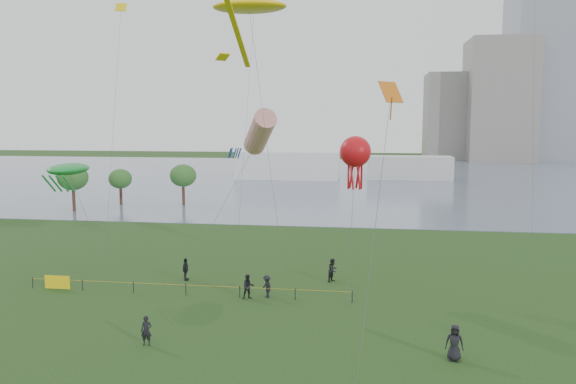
# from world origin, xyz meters

# --- Properties ---
(ground_plane) EXTENTS (400.00, 400.00, 0.00)m
(ground_plane) POSITION_xyz_m (0.00, 0.00, 0.00)
(ground_plane) COLOR black
(lake) EXTENTS (400.00, 120.00, 0.08)m
(lake) POSITION_xyz_m (0.00, 100.00, 0.02)
(lake) COLOR slate
(lake) RESTS_ON ground_plane
(building_mid) EXTENTS (20.00, 20.00, 38.00)m
(building_mid) POSITION_xyz_m (46.00, 162.00, 19.00)
(building_mid) COLOR gray
(building_mid) RESTS_ON ground_plane
(building_low) EXTENTS (16.00, 18.00, 28.00)m
(building_low) POSITION_xyz_m (32.00, 168.00, 14.00)
(building_low) COLOR slate
(building_low) RESTS_ON ground_plane
(pavilion_left) EXTENTS (22.00, 8.00, 6.00)m
(pavilion_left) POSITION_xyz_m (-12.00, 95.00, 3.00)
(pavilion_left) COLOR white
(pavilion_left) RESTS_ON ground_plane
(pavilion_right) EXTENTS (18.00, 7.00, 5.00)m
(pavilion_right) POSITION_xyz_m (14.00, 98.00, 2.50)
(pavilion_right) COLOR silver
(pavilion_right) RESTS_ON ground_plane
(trees) EXTENTS (29.94, 15.82, 8.40)m
(trees) POSITION_xyz_m (-38.06, 47.53, 5.23)
(trees) COLOR #3D231B
(trees) RESTS_ON ground_plane
(fence) EXTENTS (24.07, 0.07, 1.05)m
(fence) POSITION_xyz_m (-13.96, 12.50, 0.55)
(fence) COLOR black
(fence) RESTS_ON ground_plane
(spectator_a) EXTENTS (1.05, 0.95, 1.76)m
(spectator_a) POSITION_xyz_m (-3.17, 12.29, 0.88)
(spectator_a) COLOR black
(spectator_a) RESTS_ON ground_plane
(spectator_b) EXTENTS (1.12, 1.20, 1.63)m
(spectator_b) POSITION_xyz_m (-1.93, 12.78, 0.82)
(spectator_b) COLOR black
(spectator_b) RESTS_ON ground_plane
(spectator_c) EXTENTS (0.47, 1.06, 1.78)m
(spectator_c) POSITION_xyz_m (-9.07, 16.18, 0.89)
(spectator_c) COLOR black
(spectator_c) RESTS_ON ground_plane
(spectator_d) EXTENTS (1.03, 0.75, 1.94)m
(spectator_d) POSITION_xyz_m (9.75, 3.69, 0.97)
(spectator_d) COLOR black
(spectator_d) RESTS_ON ground_plane
(spectator_f) EXTENTS (0.66, 0.47, 1.69)m
(spectator_f) POSITION_xyz_m (-7.11, 3.35, 0.85)
(spectator_f) COLOR black
(spectator_f) RESTS_ON ground_plane
(spectator_g) EXTENTS (1.05, 1.12, 1.84)m
(spectator_g) POSITION_xyz_m (2.51, 17.47, 0.92)
(spectator_g) COLOR black
(spectator_g) RESTS_ON ground_plane
(kite_stingray) EXTENTS (6.36, 10.21, 21.35)m
(kite_stingray) POSITION_xyz_m (-3.76, 16.24, 20.85)
(kite_stingray) COLOR #3F3F42
(kite_windsock) EXTENTS (7.34, 6.42, 13.56)m
(kite_windsock) POSITION_xyz_m (-3.48, 18.47, 11.65)
(kite_windsock) COLOR #3F3F42
(kite_creature) EXTENTS (5.96, 4.86, 9.19)m
(kite_creature) POSITION_xyz_m (-18.69, 16.38, 8.70)
(kite_creature) COLOR #3F3F42
(kite_octopus) EXTENTS (2.40, 7.41, 11.42)m
(kite_octopus) POSITION_xyz_m (4.11, 17.93, 10.15)
(kite_octopus) COLOR #3F3F42
(kite_delta) EXTENTS (2.55, 12.22, 14.91)m
(kite_delta) POSITION_xyz_m (6.28, 8.42, 13.58)
(kite_delta) COLOR #3F3F42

